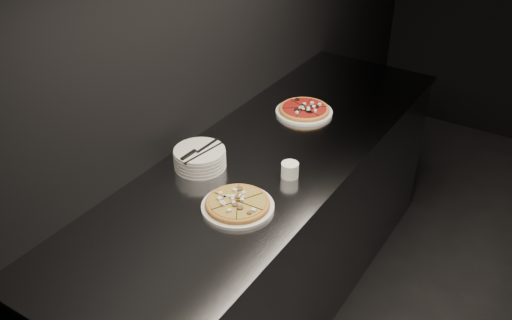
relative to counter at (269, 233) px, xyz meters
The scene contains 7 objects.
wall_left 1.01m from the counter, behind, with size 0.02×5.00×2.80m, color black.
counter is the anchor object (origin of this frame).
pizza_mushroom 0.64m from the counter, 75.83° to the right, with size 0.28×0.28×0.03m.
pizza_tomato 0.64m from the counter, 97.81° to the left, with size 0.33×0.33×0.03m.
plate_stack 0.60m from the counter, 127.72° to the right, with size 0.22×0.22×0.08m.
cutlery 0.64m from the counter, 124.75° to the right, with size 0.09×0.23×0.01m.
ramekin 0.53m from the counter, 35.43° to the right, with size 0.07×0.07×0.06m.
Camera 1 is at (-1.02, -1.86, 2.25)m, focal length 40.00 mm.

